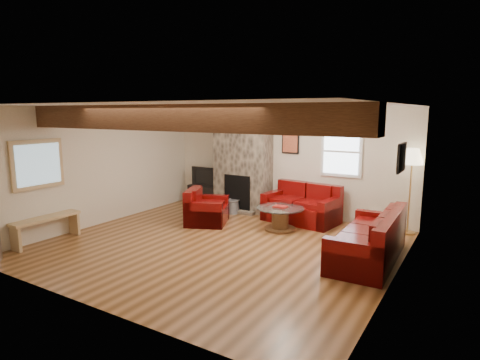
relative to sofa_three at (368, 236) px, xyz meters
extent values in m
plane|color=brown|center=(-2.48, -0.66, -0.40)|extent=(8.00, 8.00, 0.00)
plane|color=white|center=(-2.48, -0.66, 2.10)|extent=(8.00, 8.00, 0.00)
plane|color=beige|center=(-2.48, 2.09, 0.85)|extent=(8.00, 0.00, 8.00)
plane|color=beige|center=(-2.48, -3.41, 0.85)|extent=(8.00, 0.00, 8.00)
plane|color=beige|center=(-5.48, -0.66, 0.85)|extent=(0.00, 7.50, 7.50)
plane|color=beige|center=(0.52, -0.66, 0.85)|extent=(0.00, 7.50, 7.50)
cube|color=#371D10|center=(-2.48, -1.91, 1.91)|extent=(6.00, 0.36, 0.38)
cube|color=#37312B|center=(-3.48, 1.84, 0.85)|extent=(1.40, 0.50, 2.50)
cube|color=black|center=(-3.48, 1.59, 0.05)|extent=(0.70, 0.06, 0.90)
cube|color=#37312B|center=(-3.48, 1.54, -0.36)|extent=(1.00, 0.25, 0.08)
cylinder|color=#422715|center=(-1.95, 0.79, -0.38)|extent=(0.64, 0.64, 0.04)
cylinder|color=#422715|center=(-1.95, 0.79, -0.19)|extent=(0.34, 0.34, 0.43)
cylinder|color=white|center=(-1.95, 0.79, 0.06)|extent=(0.96, 0.96, 0.02)
cube|color=maroon|center=(-1.95, 0.79, 0.08)|extent=(0.27, 0.19, 0.03)
cube|color=black|center=(-4.56, 1.87, -0.15)|extent=(1.01, 0.40, 0.51)
imported|color=black|center=(-4.56, 1.87, 0.35)|extent=(0.84, 0.11, 0.49)
cylinder|color=tan|center=(0.32, 1.89, -0.39)|extent=(0.30, 0.30, 0.03)
cylinder|color=tan|center=(0.32, 1.89, 0.36)|extent=(0.03, 0.03, 1.52)
cone|color=#F4E3B9|center=(0.32, 1.89, 1.14)|extent=(0.44, 0.44, 0.30)
camera|label=1|loc=(1.48, -6.43, 1.99)|focal=30.00mm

